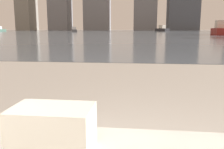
% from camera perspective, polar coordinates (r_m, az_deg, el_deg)
% --- Properties ---
extents(towel_stack, '(0.27, 0.18, 0.16)m').
position_cam_1_polar(towel_stack, '(0.90, -13.40, -12.13)').
color(towel_stack, silver).
rests_on(towel_stack, bathtub).
extents(harbor_water, '(180.00, 110.00, 0.01)m').
position_cam_1_polar(harbor_water, '(61.89, 6.53, 9.57)').
color(harbor_water, slate).
rests_on(harbor_water, ground_plane).
extents(harbor_boat_1, '(4.30, 5.28, 1.93)m').
position_cam_1_polar(harbor_boat_1, '(81.18, 11.38, 10.12)').
color(harbor_boat_1, '#2D2D33').
rests_on(harbor_boat_1, harbor_water).
extents(harbor_boat_2, '(2.51, 5.72, 2.08)m').
position_cam_1_polar(harbor_boat_2, '(39.62, 23.58, 9.34)').
color(harbor_boat_2, maroon).
rests_on(harbor_boat_2, harbor_water).
extents(harbor_boat_4, '(2.36, 3.91, 1.39)m').
position_cam_1_polar(harbor_boat_4, '(68.53, -8.62, 10.02)').
color(harbor_boat_4, '#4C4C51').
rests_on(harbor_boat_4, harbor_water).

